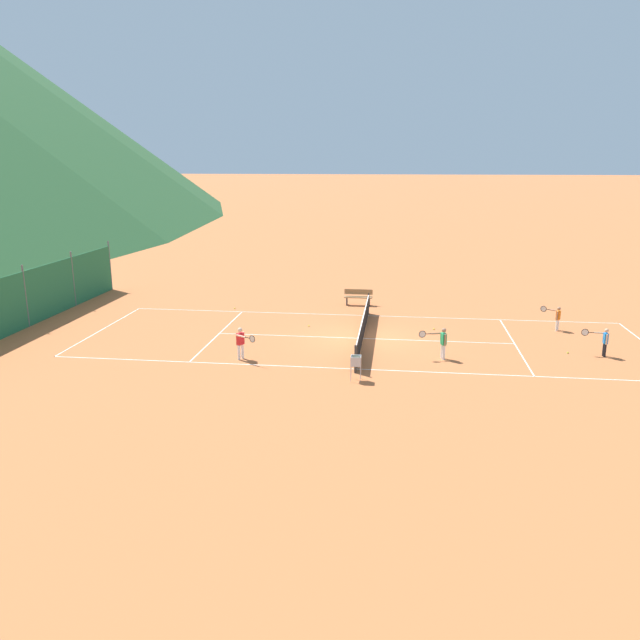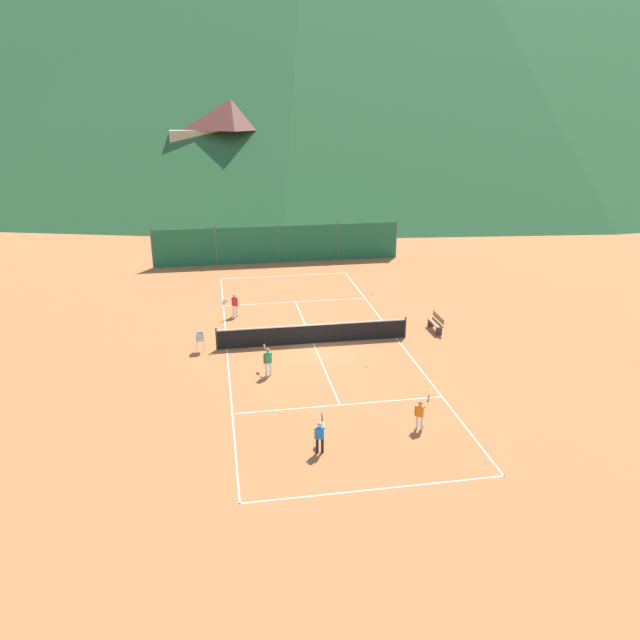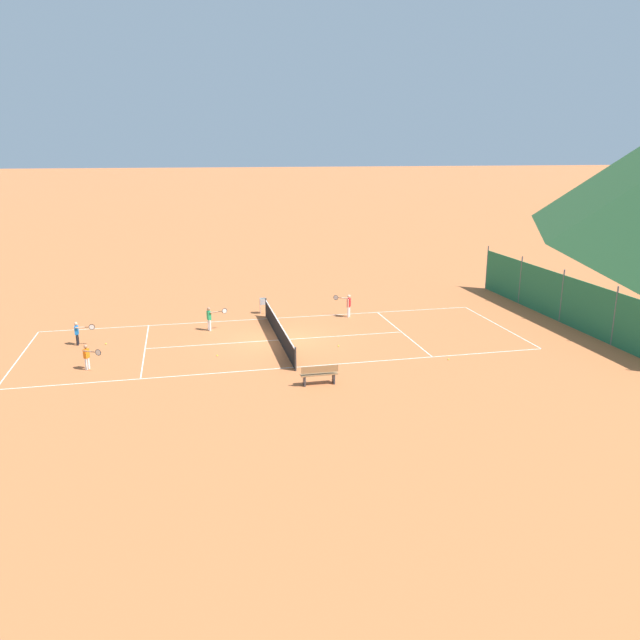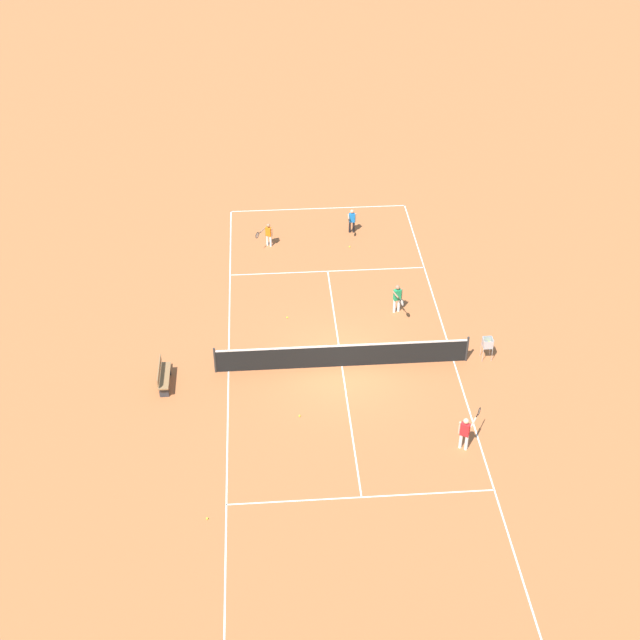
{
  "view_description": "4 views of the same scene",
  "coord_description": "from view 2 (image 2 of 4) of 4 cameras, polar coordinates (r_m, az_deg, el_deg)",
  "views": [
    {
      "loc": [
        -25.99,
        -1.45,
        7.54
      ],
      "look_at": [
        -1.49,
        1.68,
        1.15
      ],
      "focal_mm": 35.0,
      "sensor_mm": 36.0,
      "label": 1
    },
    {
      "loc": [
        -4.39,
        -27.29,
        11.21
      ],
      "look_at": [
        0.45,
        0.71,
        0.9
      ],
      "focal_mm": 35.0,
      "sensor_mm": 36.0,
      "label": 2
    },
    {
      "loc": [
        29.16,
        -4.45,
        9.13
      ],
      "look_at": [
        0.88,
        1.89,
        1.15
      ],
      "focal_mm": 35.0,
      "sensor_mm": 36.0,
      "label": 3
    },
    {
      "loc": [
        2.64,
        25.08,
        20.18
      ],
      "look_at": [
        0.66,
        -1.84,
        0.77
      ],
      "focal_mm": 50.0,
      "sensor_mm": 36.0,
      "label": 4
    }
  ],
  "objects": [
    {
      "name": "player_far_service",
      "position": [
        26.34,
        -4.8,
        -3.6
      ],
      "size": [
        0.41,
        1.07,
        1.24
      ],
      "color": "white",
      "rests_on": "ground"
    },
    {
      "name": "player_near_baseline",
      "position": [
        22.52,
        9.17,
        -8.32
      ],
      "size": [
        0.74,
        0.8,
        1.1
      ],
      "color": "white",
      "rests_on": "ground"
    },
    {
      "name": "ball_hopper",
      "position": [
        29.2,
        -10.93,
        -1.62
      ],
      "size": [
        0.36,
        0.36,
        0.89
      ],
      "color": "#B7B7BC",
      "rests_on": "ground"
    },
    {
      "name": "alpine_chalet",
      "position": [
        67.05,
        -8.0,
        15.15
      ],
      "size": [
        13.0,
        10.0,
        11.2
      ],
      "color": "#C6B28E",
      "rests_on": "ground"
    },
    {
      "name": "court_line_markings",
      "position": [
        29.83,
        -0.62,
        -2.13
      ],
      "size": [
        8.25,
        23.85,
        0.01
      ],
      "color": "white",
      "rests_on": "ground"
    },
    {
      "name": "tennis_ball_near_corner",
      "position": [
        22.3,
        -0.04,
        -10.15
      ],
      "size": [
        0.07,
        0.07,
        0.07
      ],
      "primitive_type": "sphere",
      "color": "#CCE033",
      "rests_on": "ground"
    },
    {
      "name": "player_far_baseline",
      "position": [
        33.48,
        -7.85,
        1.52
      ],
      "size": [
        0.84,
        0.88,
        1.28
      ],
      "color": "white",
      "rests_on": "ground"
    },
    {
      "name": "courtside_bench",
      "position": [
        31.8,
        10.55,
        -0.19
      ],
      "size": [
        0.36,
        1.5,
        0.84
      ],
      "color": "olive",
      "rests_on": "ground"
    },
    {
      "name": "ground_plane",
      "position": [
        29.83,
        -0.62,
        -2.14
      ],
      "size": [
        600.0,
        600.0,
        0.0
      ],
      "primitive_type": "plane",
      "color": "#BC6638"
    },
    {
      "name": "tennis_ball_far_corner",
      "position": [
        27.34,
        4.28,
        -4.25
      ],
      "size": [
        0.07,
        0.07,
        0.07
      ],
      "primitive_type": "sphere",
      "color": "#CCE033",
      "rests_on": "ground"
    },
    {
      "name": "tennis_net",
      "position": [
        29.65,
        -0.62,
        -1.24
      ],
      "size": [
        9.18,
        0.08,
        1.06
      ],
      "color": "#2D2D2D",
      "rests_on": "ground"
    },
    {
      "name": "windscreen_fence_far",
      "position": [
        44.15,
        -3.88,
        6.93
      ],
      "size": [
        17.28,
        0.08,
        2.9
      ],
      "color": "#236B42",
      "rests_on": "ground"
    },
    {
      "name": "tennis_ball_service_box",
      "position": [
        37.13,
        4.78,
        2.35
      ],
      "size": [
        0.07,
        0.07,
        0.07
      ],
      "primitive_type": "sphere",
      "color": "#CCE033",
      "rests_on": "ground"
    },
    {
      "name": "player_near_service",
      "position": [
        20.89,
        -0.01,
        -10.38
      ],
      "size": [
        0.41,
        0.96,
        1.14
      ],
      "color": "black",
      "rests_on": "ground"
    },
    {
      "name": "tennis_ball_alley_left",
      "position": [
        32.5,
        1.56,
        -0.19
      ],
      "size": [
        0.07,
        0.07,
        0.07
      ],
      "primitive_type": "sphere",
      "color": "#CCE033",
      "rests_on": "ground"
    }
  ]
}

